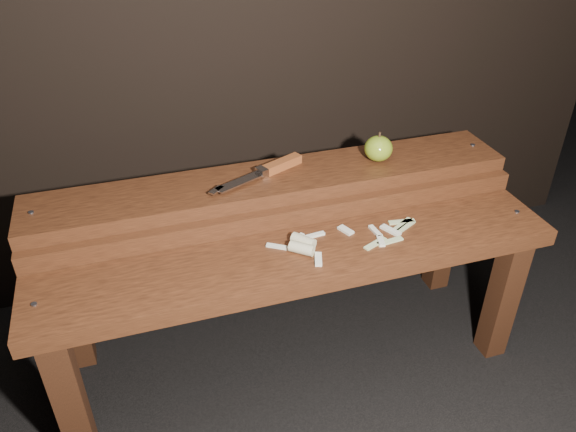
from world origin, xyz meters
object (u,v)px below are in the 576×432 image
object	(u,v)px
bench_rear_tier	(275,206)
apple	(378,148)
knife	(271,169)
bench_front_tier	(304,279)

from	to	relation	value
bench_rear_tier	apple	size ratio (longest dim) A/B	15.48
bench_rear_tier	knife	distance (m)	0.10
bench_front_tier	apple	world-z (taller)	apple
bench_front_tier	bench_rear_tier	world-z (taller)	bench_rear_tier
bench_front_tier	bench_rear_tier	distance (m)	0.23
bench_front_tier	apple	distance (m)	0.40
bench_rear_tier	apple	xyz separation A→B (m)	(0.28, 0.00, 0.12)
apple	bench_front_tier	bearing A→B (deg)	-140.13
bench_rear_tier	knife	size ratio (longest dim) A/B	4.63
bench_front_tier	bench_rear_tier	xyz separation A→B (m)	(0.00, 0.23, 0.06)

